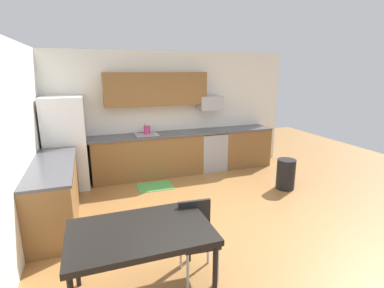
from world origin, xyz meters
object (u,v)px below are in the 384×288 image
Objects in this scene: microwave at (210,103)px; dining_table at (141,235)px; refrigerator at (66,143)px; trash_bin at (286,174)px; chair_near_table at (197,233)px; oven_range at (211,150)px; kettle at (147,131)px.

microwave reaches higher than dining_table.
trash_bin is at bearing -20.75° from refrigerator.
refrigerator is 2.13× the size of chair_near_table.
oven_range is at bearing -90.00° from microwave.
dining_table is 3.73m from trash_bin.
microwave is at bearing 118.35° from trash_bin.
kettle is (-2.41, 1.66, 0.72)m from trash_bin.
microwave is 3.93m from chair_near_table.
microwave is at bearing 57.86° from dining_table.
oven_range is at bearing -1.92° from kettle.
refrigerator is 9.07× the size of kettle.
kettle is (0.78, 3.55, 0.31)m from dining_table.
kettle is at bearing 178.08° from oven_range.
kettle is at bearing 145.46° from trash_bin.
dining_table is at bearing -149.27° from trash_bin.
oven_range is 1.86m from trash_bin.
chair_near_table reaches higher than trash_bin.
microwave is at bearing 1.92° from kettle.
microwave is 2.70× the size of kettle.
trash_bin is (2.52, 1.72, -0.20)m from chair_near_table.
refrigerator reaches higher than kettle.
kettle is (-1.49, -0.05, -0.54)m from microwave.
chair_near_table is (0.66, 0.18, -0.21)m from dining_table.
refrigerator is 3.15m from oven_range.
chair_near_table is at bearing -91.90° from kettle.
oven_range is at bearing 119.82° from trash_bin.
oven_range is 1.52× the size of trash_bin.
microwave is 0.90× the size of trash_bin.
kettle is (0.11, 3.38, 0.52)m from chair_near_table.
dining_table is 1.65× the size of chair_near_table.
dining_table is at bearing -165.13° from chair_near_table.
refrigerator is at bearing 159.25° from trash_bin.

